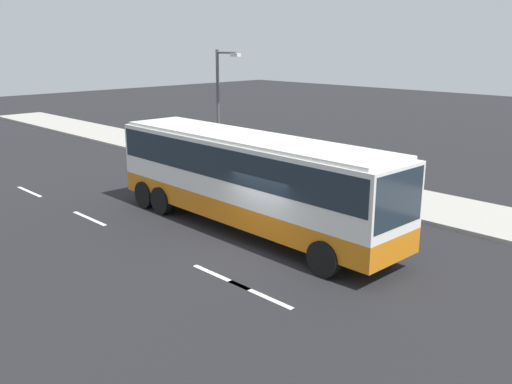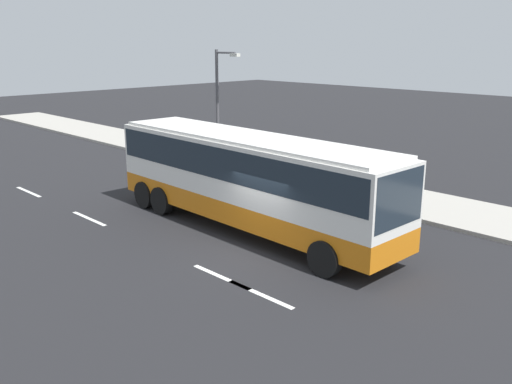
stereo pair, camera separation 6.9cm
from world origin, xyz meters
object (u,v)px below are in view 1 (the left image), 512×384
Objects in this scene: pedestrian_near_curb at (356,174)px; pedestrian_at_crossing at (376,180)px; coach_bus at (248,172)px; street_lamp at (220,101)px.

pedestrian_at_crossing is (1.35, -0.49, 0.04)m from pedestrian_near_curb.
street_lamp reaches higher than coach_bus.
street_lamp reaches higher than pedestrian_at_crossing.
coach_bus is at bearing -28.34° from pedestrian_near_curb.
pedestrian_near_curb is 8.37m from street_lamp.
street_lamp is at bearing 145.98° from coach_bus.
street_lamp is (-9.24, -0.40, 2.58)m from pedestrian_at_crossing.
pedestrian_at_crossing reaches higher than pedestrian_near_curb.
coach_bus reaches higher than pedestrian_near_curb.
pedestrian_near_curb is (0.18, 6.36, -1.07)m from coach_bus.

